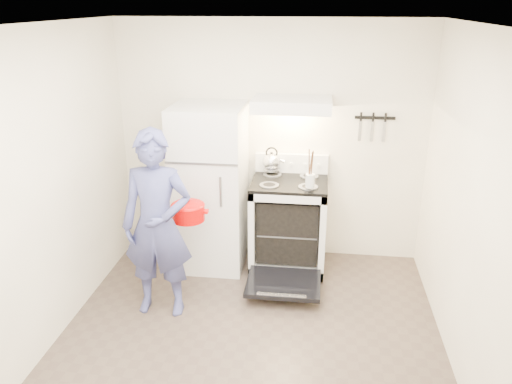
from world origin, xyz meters
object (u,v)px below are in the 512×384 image
refrigerator (210,188)px  dutch_oven (188,213)px  person (157,225)px  stove_body (288,225)px  tea_kettle (272,160)px

refrigerator → dutch_oven: bearing=-95.1°
person → dutch_oven: person is taller
stove_body → person: size_ratio=0.55×
refrigerator → person: 0.97m
person → stove_body: bearing=39.7°
stove_body → tea_kettle: tea_kettle is taller
refrigerator → tea_kettle: bearing=22.1°
tea_kettle → dutch_oven: (-0.66, -0.92, -0.23)m
dutch_oven → person: bearing=-127.6°
dutch_oven → refrigerator: bearing=84.9°
tea_kettle → dutch_oven: size_ratio=0.76×
tea_kettle → dutch_oven: bearing=-125.8°
refrigerator → person: size_ratio=1.01×
stove_body → person: 1.49m
stove_body → refrigerator: bearing=-178.2°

